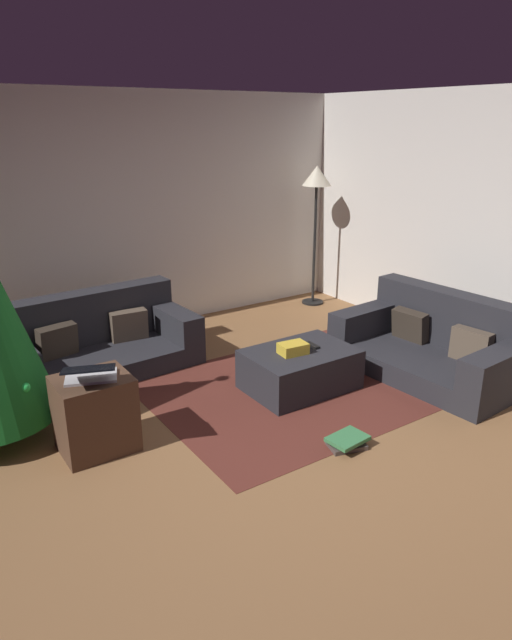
% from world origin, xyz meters
% --- Properties ---
extents(ground_plane, '(6.40, 6.40, 0.00)m').
position_xyz_m(ground_plane, '(0.00, 0.00, 0.00)').
color(ground_plane, brown).
extents(rear_partition, '(6.40, 0.12, 2.60)m').
position_xyz_m(rear_partition, '(0.00, 3.14, 1.30)').
color(rear_partition, silver).
rests_on(rear_partition, ground_plane).
extents(couch_left, '(1.84, 0.99, 0.71)m').
position_xyz_m(couch_left, '(-0.38, 2.26, 0.27)').
color(couch_left, '#26262B').
rests_on(couch_left, ground_plane).
extents(couch_right, '(1.07, 1.76, 0.74)m').
position_xyz_m(couch_right, '(2.27, 0.37, 0.27)').
color(couch_right, '#26262B').
rests_on(couch_right, ground_plane).
extents(ottoman, '(0.95, 0.66, 0.36)m').
position_xyz_m(ottoman, '(0.97, 0.79, 0.18)').
color(ottoman, '#26262B').
rests_on(ottoman, ground_plane).
extents(gift_box, '(0.26, 0.19, 0.10)m').
position_xyz_m(gift_box, '(0.87, 0.78, 0.41)').
color(gift_box, gold).
rests_on(gift_box, ottoman).
extents(tv_remote, '(0.06, 0.16, 0.02)m').
position_xyz_m(tv_remote, '(1.12, 0.81, 0.37)').
color(tv_remote, black).
rests_on(tv_remote, ottoman).
extents(side_table, '(0.52, 0.44, 0.57)m').
position_xyz_m(side_table, '(-0.88, 0.83, 0.28)').
color(side_table, '#4C3323').
rests_on(side_table, ground_plane).
extents(laptop, '(0.46, 0.47, 0.16)m').
position_xyz_m(laptop, '(-0.90, 0.78, 0.62)').
color(laptop, silver).
rests_on(laptop, side_table).
extents(book_stack, '(0.31, 0.25, 0.09)m').
position_xyz_m(book_stack, '(0.65, -0.18, 0.05)').
color(book_stack, '#4C423D').
rests_on(book_stack, ground_plane).
extents(corner_lamp, '(0.36, 0.36, 1.76)m').
position_xyz_m(corner_lamp, '(2.67, 2.69, 1.50)').
color(corner_lamp, black).
rests_on(corner_lamp, ground_plane).
extents(area_rug, '(2.60, 2.00, 0.01)m').
position_xyz_m(area_rug, '(0.97, 0.79, 0.00)').
color(area_rug, '#58271F').
rests_on(area_rug, ground_plane).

